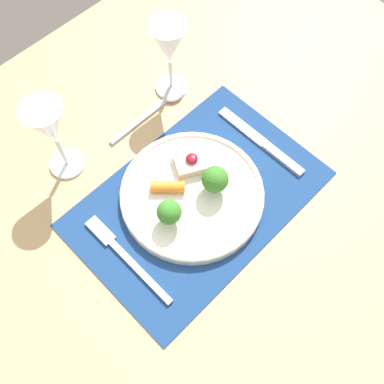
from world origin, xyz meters
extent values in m
plane|color=#4C4742|center=(0.00, 0.00, 0.00)|extent=(8.00, 8.00, 0.00)
cube|color=tan|center=(0.00, 0.00, 0.73)|extent=(1.38, 1.08, 0.03)
cylinder|color=tan|center=(0.62, 0.47, 0.36)|extent=(0.06, 0.06, 0.72)
cube|color=navy|center=(0.00, 0.00, 0.75)|extent=(0.46, 0.30, 0.00)
cylinder|color=silver|center=(-0.01, 0.01, 0.76)|extent=(0.27, 0.27, 0.02)
torus|color=silver|center=(-0.01, 0.01, 0.77)|extent=(0.27, 0.27, 0.01)
cube|color=beige|center=(0.04, 0.05, 0.78)|extent=(0.08, 0.08, 0.02)
ellipsoid|color=maroon|center=(0.04, 0.05, 0.79)|extent=(0.02, 0.02, 0.01)
cylinder|color=#84B256|center=(-0.07, 0.00, 0.78)|extent=(0.01, 0.01, 0.02)
sphere|color=#387A28|center=(-0.07, 0.00, 0.80)|extent=(0.04, 0.04, 0.04)
cylinder|color=#84B256|center=(0.03, -0.01, 0.78)|extent=(0.01, 0.01, 0.02)
sphere|color=#387A28|center=(0.03, -0.01, 0.80)|extent=(0.05, 0.05, 0.05)
cylinder|color=orange|center=(-0.03, 0.05, 0.78)|extent=(0.06, 0.06, 0.02)
cube|color=#B2B2B7|center=(-0.17, -0.03, 0.76)|extent=(0.01, 0.15, 0.01)
cube|color=#B2B2B7|center=(-0.17, 0.08, 0.76)|extent=(0.02, 0.06, 0.01)
cube|color=#B2B2B7|center=(0.18, -0.06, 0.76)|extent=(0.02, 0.10, 0.01)
cube|color=#B2B2B7|center=(0.18, 0.05, 0.76)|extent=(0.02, 0.12, 0.00)
cube|color=#B2B2B7|center=(0.04, 0.21, 0.75)|extent=(0.15, 0.01, 0.01)
ellipsoid|color=#B2B2B7|center=(0.14, 0.21, 0.76)|extent=(0.05, 0.04, 0.01)
cylinder|color=white|center=(0.15, 0.23, 0.75)|extent=(0.07, 0.07, 0.01)
cylinder|color=white|center=(0.15, 0.23, 0.79)|extent=(0.01, 0.01, 0.07)
cone|color=white|center=(0.15, 0.23, 0.88)|extent=(0.07, 0.07, 0.09)
cylinder|color=white|center=(-0.13, 0.23, 0.75)|extent=(0.07, 0.07, 0.01)
cylinder|color=white|center=(-0.13, 0.23, 0.80)|extent=(0.01, 0.01, 0.08)
cone|color=white|center=(-0.13, 0.23, 0.88)|extent=(0.07, 0.07, 0.09)
camera|label=1|loc=(-0.27, -0.25, 1.52)|focal=42.00mm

